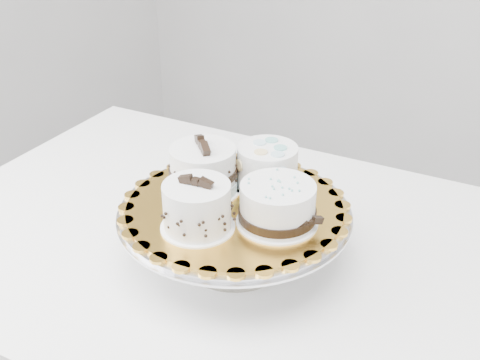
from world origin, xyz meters
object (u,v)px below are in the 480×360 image
Objects in this scene: table at (241,277)px; cake_banded at (203,172)px; cake_ribbon at (278,206)px; cake_dots at (267,167)px; cake_board at (235,207)px; cake_swirl at (197,208)px; cake_stand at (235,225)px.

cake_banded is (-0.04, -0.04, 0.22)m from table.
cake_dots is at bearing 155.60° from cake_ribbon.
cake_dots is at bearing 35.16° from table.
table is at bearing 177.11° from cake_ribbon.
cake_swirl is (-0.00, -0.08, 0.04)m from cake_board.
cake_swirl is (0.02, -0.13, 0.22)m from table.
cake_dots is 0.83× the size of cake_ribbon.
cake_board reaches higher than table.
cake_banded reaches higher than cake_swirl.
cake_stand is 3.07× the size of cake_swirl.
cake_banded is 1.02× the size of cake_ribbon.
cake_ribbon reaches higher than cake_board.
table is 10.58× the size of cake_swirl.
cake_dots is at bearing 86.10° from cake_stand.
cake_stand is 1.09× the size of cake_board.
cake_ribbon reaches higher than table.
cake_swirl reaches higher than cake_ribbon.
cake_stand is 3.08× the size of cake_dots.
cake_swirl is 0.16m from cake_dots.
cake_stand is at bearing -75.96° from cake_board.
cake_swirl is 0.12m from cake_ribbon.
cake_swirl is at bearing -93.30° from cake_stand.
cake_stand is at bearing 72.11° from cake_swirl.
cake_banded reaches higher than cake_board.
cake_banded is at bearing 175.36° from cake_board.
cake_banded is (-0.07, 0.01, 0.04)m from cake_board.
cake_banded is at bearing -144.67° from table.
cake_dots is (0.01, 0.16, 0.00)m from cake_swirl.
table is at bearing 84.16° from cake_swirl.
cake_swirl is at bearing -18.57° from cake_banded.
cake_board is 2.82× the size of cake_swirl.
table is 0.23m from cake_dots.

